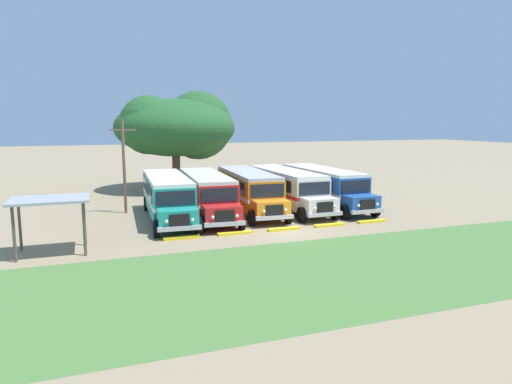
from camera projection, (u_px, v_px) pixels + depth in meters
The scene contains 15 objects.
ground_plane at pixel (286, 232), 26.95m from camera, with size 220.00×220.00×0.00m, color #937F60.
foreground_grass_strip at pixel (354, 268), 20.19m from camera, with size 80.00×10.07×0.01m, color #4C7538.
parked_bus_slot_0 at pixel (168, 195), 30.34m from camera, with size 3.18×10.91×2.82m.
parked_bus_slot_1 at pixel (207, 192), 31.44m from camera, with size 3.31×10.93×2.82m.
parked_bus_slot_2 at pixel (249, 189), 33.18m from camera, with size 3.25×10.92×2.82m.
parked_bus_slot_3 at pixel (287, 187), 34.02m from camera, with size 2.78×10.85×2.82m.
parked_bus_slot_4 at pixel (324, 185), 34.95m from camera, with size 2.84×10.86×2.82m.
curb_wheelstop_0 at pixel (182, 238), 25.20m from camera, with size 2.00×0.36×0.15m, color yellow.
curb_wheelstop_1 at pixel (235, 233), 26.24m from camera, with size 2.00×0.36×0.15m, color yellow.
curb_wheelstop_2 at pixel (284, 229), 27.27m from camera, with size 2.00×0.36×0.15m, color yellow.
curb_wheelstop_3 at pixel (329, 225), 28.31m from camera, with size 2.00×0.36×0.15m, color yellow.
curb_wheelstop_4 at pixel (372, 221), 29.34m from camera, with size 2.00×0.36×0.15m, color yellow.
broad_shade_tree at pixel (177, 127), 43.58m from camera, with size 11.32×10.41×9.30m.
utility_pole at pixel (124, 164), 31.95m from camera, with size 1.80×0.20×6.40m.
waiting_shelter at pixel (50, 204), 22.17m from camera, with size 3.60×2.60×2.72m.
Camera 1 is at (-10.72, -24.07, 6.36)m, focal length 32.38 mm.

